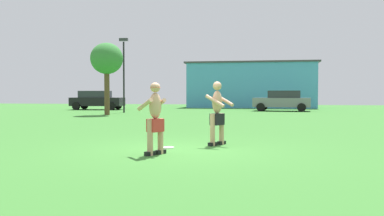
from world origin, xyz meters
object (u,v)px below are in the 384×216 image
at_px(player_with_cap, 155,115).
at_px(lamp_post, 124,67).
at_px(player_in_black, 217,112).
at_px(car_black_far_end, 97,100).
at_px(frisbee, 168,148).
at_px(car_gray_near_post, 282,100).
at_px(tree_left_field, 107,60).

xyz_separation_m(player_with_cap, lamp_post, (-7.32, 18.66, 2.39)).
xyz_separation_m(player_in_black, car_black_far_end, (-12.56, 21.52, -0.06)).
xyz_separation_m(player_with_cap, frisbee, (0.04, 1.11, -0.86)).
height_order(player_in_black, frisbee, player_in_black).
height_order(frisbee, car_gray_near_post, car_gray_near_post).
relative_size(player_with_cap, frisbee, 5.39).
bearing_deg(lamp_post, frisbee, -67.28).
height_order(car_black_far_end, lamp_post, lamp_post).
height_order(player_in_black, car_black_far_end, player_in_black).
relative_size(car_gray_near_post, car_black_far_end, 1.02).
height_order(car_gray_near_post, car_black_far_end, same).
bearing_deg(lamp_post, car_gray_near_post, 22.31).
bearing_deg(tree_left_field, player_with_cap, -64.77).
relative_size(player_in_black, car_gray_near_post, 0.37).
height_order(player_in_black, car_gray_near_post, player_in_black).
xyz_separation_m(player_in_black, frisbee, (-1.14, -0.78, -0.87)).
xyz_separation_m(player_with_cap, tree_left_field, (-7.40, 15.70, 2.63)).
bearing_deg(car_gray_near_post, player_with_cap, -99.45).
bearing_deg(car_gray_near_post, player_in_black, -97.18).
xyz_separation_m(player_in_black, lamp_post, (-8.50, 16.78, 2.38)).
bearing_deg(car_black_far_end, lamp_post, -49.44).
distance_m(car_gray_near_post, tree_left_field, 13.83).
relative_size(car_black_far_end, lamp_post, 0.84).
height_order(frisbee, tree_left_field, tree_left_field).
xyz_separation_m(frisbee, car_black_far_end, (-11.42, 22.31, 0.81)).
height_order(player_with_cap, car_black_far_end, player_with_cap).
bearing_deg(frisbee, car_gray_near_post, 80.17).
distance_m(car_gray_near_post, car_black_far_end, 15.25).
distance_m(player_with_cap, frisbee, 1.40).
bearing_deg(tree_left_field, player_in_black, -58.16).
distance_m(frisbee, car_black_far_end, 25.07).
relative_size(frisbee, tree_left_field, 0.07).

